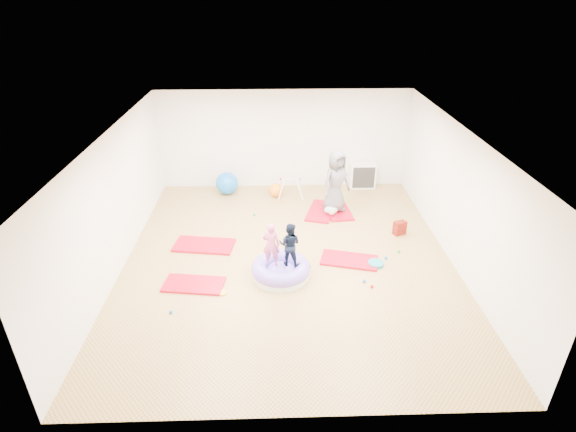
{
  "coord_description": "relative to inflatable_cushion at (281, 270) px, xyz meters",
  "views": [
    {
      "loc": [
        -0.26,
        -8.2,
        5.34
      ],
      "look_at": [
        0.0,
        0.3,
        0.9
      ],
      "focal_mm": 28.0,
      "sensor_mm": 36.0,
      "label": 1
    }
  ],
  "objects": [
    {
      "name": "ball_pit_balls",
      "position": [
        0.91,
        0.35,
        -0.11
      ],
      "size": [
        4.72,
        3.88,
        0.07
      ],
      "color": "green",
      "rests_on": "ground"
    },
    {
      "name": "child_navy",
      "position": [
        0.18,
        -0.02,
        0.66
      ],
      "size": [
        0.53,
        0.46,
        0.92
      ],
      "primitive_type": "imported",
      "rotation": [
        0.0,
        0.0,
        2.86
      ],
      "color": "black",
      "rests_on": "inflatable_cushion"
    },
    {
      "name": "balance_disc",
      "position": [
        2.02,
        0.33,
        -0.11
      ],
      "size": [
        0.33,
        0.33,
        0.07
      ],
      "primitive_type": "cylinder",
      "color": "teal",
      "rests_on": "ground"
    },
    {
      "name": "infant_play_gym",
      "position": [
        0.33,
        3.82,
        0.22
      ],
      "size": [
        0.71,
        0.68,
        0.55
      ],
      "rotation": [
        0.0,
        0.0,
        0.17
      ],
      "color": "white",
      "rests_on": "ground"
    },
    {
      "name": "exercise_ball_blue",
      "position": [
        -1.45,
        4.09,
        0.17
      ],
      "size": [
        0.63,
        0.63,
        0.63
      ],
      "primitive_type": "sphere",
      "color": "blue",
      "rests_on": "ground"
    },
    {
      "name": "adult_caregiver",
      "position": [
        1.45,
        2.85,
        0.71
      ],
      "size": [
        0.94,
        0.86,
        1.62
      ],
      "primitive_type": "imported",
      "rotation": [
        0.0,
        0.0,
        0.58
      ],
      "color": "#5A5B5F",
      "rests_on": "gym_mat_rear_right"
    },
    {
      "name": "yellow_toy",
      "position": [
        -1.15,
        -0.55,
        -0.13
      ],
      "size": [
        0.19,
        0.19,
        0.03
      ],
      "primitive_type": "cylinder",
      "color": "gold",
      "rests_on": "ground"
    },
    {
      "name": "gym_mat_right",
      "position": [
        1.49,
        0.5,
        -0.12
      ],
      "size": [
        1.31,
        0.88,
        0.05
      ],
      "primitive_type": "cube",
      "rotation": [
        0.0,
        0.0,
        -0.25
      ],
      "color": "red",
      "rests_on": "ground"
    },
    {
      "name": "exercise_ball_orange",
      "position": [
        -0.07,
        3.85,
        0.05
      ],
      "size": [
        0.39,
        0.39,
        0.39
      ],
      "primitive_type": "sphere",
      "color": "orange",
      "rests_on": "ground"
    },
    {
      "name": "inflatable_cushion",
      "position": [
        0.0,
        0.0,
        0.0
      ],
      "size": [
        1.2,
        1.2,
        0.38
      ],
      "rotation": [
        0.0,
        0.0,
        0.09
      ],
      "color": "white",
      "rests_on": "ground"
    },
    {
      "name": "backpack",
      "position": [
        2.85,
        1.64,
        0.02
      ],
      "size": [
        0.33,
        0.28,
        0.33
      ],
      "primitive_type": "cube",
      "rotation": [
        0.0,
        0.0,
        0.42
      ],
      "color": "#C41303",
      "rests_on": "ground"
    },
    {
      "name": "gym_mat_rear_right",
      "position": [
        1.55,
        2.87,
        -0.12
      ],
      "size": [
        0.72,
        1.24,
        0.05
      ],
      "primitive_type": "cube",
      "rotation": [
        0.0,
        0.0,
        1.68
      ],
      "color": "red",
      "rests_on": "ground"
    },
    {
      "name": "child_pink",
      "position": [
        -0.18,
        -0.02,
        0.67
      ],
      "size": [
        0.36,
        0.26,
        0.93
      ],
      "primitive_type": "imported",
      "rotation": [
        0.0,
        0.0,
        3.03
      ],
      "color": "#CB518D",
      "rests_on": "inflatable_cushion"
    },
    {
      "name": "gym_mat_front_left",
      "position": [
        -1.73,
        -0.28,
        -0.12
      ],
      "size": [
        1.25,
        0.74,
        0.05
      ],
      "primitive_type": "cube",
      "rotation": [
        0.0,
        0.0,
        -0.13
      ],
      "color": "red",
      "rests_on": "ground"
    },
    {
      "name": "gym_mat_center_back",
      "position": [
        1.1,
        2.84,
        -0.12
      ],
      "size": [
        0.94,
        1.36,
        0.05
      ],
      "primitive_type": "cube",
      "rotation": [
        0.0,
        0.0,
        1.29
      ],
      "color": "red",
      "rests_on": "ground"
    },
    {
      "name": "cube_shelf",
      "position": [
        2.45,
        4.41,
        0.22
      ],
      "size": [
        0.73,
        0.36,
        0.73
      ],
      "color": "white",
      "rests_on": "ground"
    },
    {
      "name": "infant",
      "position": [
        1.33,
        2.62,
        0.01
      ],
      "size": [
        0.35,
        0.35,
        0.2
      ],
      "color": "#ABD0E4",
      "rests_on": "gym_mat_rear_right"
    },
    {
      "name": "gym_mat_mid_left",
      "position": [
        -1.73,
        1.21,
        -0.12
      ],
      "size": [
        1.42,
        0.85,
        0.06
      ],
      "primitive_type": "cube",
      "rotation": [
        0.0,
        0.0,
        -0.14
      ],
      "color": "red",
      "rests_on": "ground"
    },
    {
      "name": "room",
      "position": [
        0.18,
        0.62,
        1.25
      ],
      "size": [
        7.01,
        8.01,
        2.81
      ],
      "color": "tan",
      "rests_on": "ground"
    }
  ]
}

